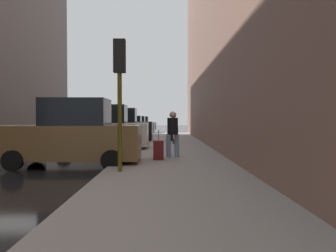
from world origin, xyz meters
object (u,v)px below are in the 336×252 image
object	(u,v)px
parked_bronze_suv	(72,135)
rolling_suitcase	(159,150)
parked_gray_coupe	(134,126)
pedestrian_with_fedora	(174,125)
parked_silver_sedan	(139,124)
parked_black_suv	(118,127)
parked_white_van	(102,130)
fire_hydrant	(137,143)
parked_blue_sedan	(128,127)
duffel_bag	(176,141)
traffic_light	(120,76)
pedestrian_in_jeans	(173,132)

from	to	relation	value
parked_bronze_suv	rolling_suitcase	xyz separation A→B (m)	(2.86, 0.70, -0.54)
parked_gray_coupe	pedestrian_with_fedora	size ratio (longest dim) A/B	2.37
parked_gray_coupe	parked_silver_sedan	world-z (taller)	same
parked_black_suv	parked_silver_sedan	world-z (taller)	parked_black_suv
parked_white_van	fire_hydrant	xyz separation A→B (m)	(1.80, -1.13, -0.54)
parked_blue_sedan	duffel_bag	world-z (taller)	parked_blue_sedan
parked_gray_coupe	traffic_light	bearing A→B (deg)	-85.42
parked_blue_sedan	parked_silver_sedan	world-z (taller)	same
duffel_bag	pedestrian_in_jeans	bearing A→B (deg)	-92.81
parked_white_van	rolling_suitcase	world-z (taller)	parked_white_van
parked_white_van	fire_hydrant	distance (m)	2.19
parked_white_van	pedestrian_in_jeans	world-z (taller)	parked_white_van
parked_white_van	pedestrian_with_fedora	size ratio (longest dim) A/B	2.60
pedestrian_in_jeans	rolling_suitcase	distance (m)	1.03
traffic_light	duffel_bag	distance (m)	10.13
parked_silver_sedan	rolling_suitcase	distance (m)	26.94
parked_gray_coupe	pedestrian_with_fedora	xyz separation A→B (m)	(3.67, -11.47, 0.29)
parked_bronze_suv	parked_white_van	size ratio (longest dim) A/B	1.00
parked_silver_sedan	duffel_bag	distance (m)	20.08
rolling_suitcase	parked_black_suv	bearing A→B (deg)	106.30
parked_bronze_suv	parked_blue_sedan	distance (m)	16.16
parked_white_van	parked_black_suv	bearing A→B (deg)	90.00
parked_silver_sedan	rolling_suitcase	xyz separation A→B (m)	(2.86, -26.78, -0.36)
pedestrian_with_fedora	duffel_bag	distance (m)	2.21
parked_white_van	pedestrian_with_fedora	bearing A→B (deg)	52.11
parked_silver_sedan	pedestrian_with_fedora	size ratio (longest dim) A/B	2.37
parked_blue_sedan	rolling_suitcase	xyz separation A→B (m)	(2.86, -15.46, -0.36)
rolling_suitcase	pedestrian_in_jeans	bearing A→B (deg)	51.80
parked_black_suv	parked_gray_coupe	distance (m)	10.77
parked_blue_sedan	pedestrian_in_jeans	world-z (taller)	pedestrian_in_jeans
traffic_light	pedestrian_with_fedora	bearing A→B (deg)	81.15
pedestrian_with_fedora	rolling_suitcase	bearing A→B (deg)	-95.09
parked_silver_sedan	pedestrian_with_fedora	xyz separation A→B (m)	(3.67, -17.69, 0.29)
fire_hydrant	traffic_light	bearing A→B (deg)	-89.51
fire_hydrant	duffel_bag	bearing A→B (deg)	63.66
parked_bronze_suv	rolling_suitcase	size ratio (longest dim) A/B	4.44
parked_gray_coupe	parked_white_van	bearing A→B (deg)	-90.00
parked_silver_sedan	rolling_suitcase	world-z (taller)	parked_silver_sedan
parked_gray_coupe	rolling_suitcase	bearing A→B (deg)	-82.07
parked_gray_coupe	fire_hydrant	xyz separation A→B (m)	(1.80, -17.31, -0.35)
parked_bronze_suv	traffic_light	world-z (taller)	traffic_light
traffic_light	parked_blue_sedan	bearing A→B (deg)	95.86
parked_silver_sedan	pedestrian_in_jeans	bearing A→B (deg)	-82.64
parked_silver_sedan	duffel_bag	xyz separation A→B (m)	(3.69, -19.73, -0.56)
parked_bronze_suv	parked_blue_sedan	xyz separation A→B (m)	(0.00, 16.16, -0.18)
parked_blue_sedan	traffic_light	size ratio (longest dim) A/B	1.17
parked_blue_sedan	parked_gray_coupe	size ratio (longest dim) A/B	1.00
fire_hydrant	parked_black_suv	bearing A→B (deg)	105.41
parked_blue_sedan	parked_gray_coupe	xyz separation A→B (m)	(0.00, 5.10, 0.00)
duffel_bag	fire_hydrant	bearing A→B (deg)	-116.34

